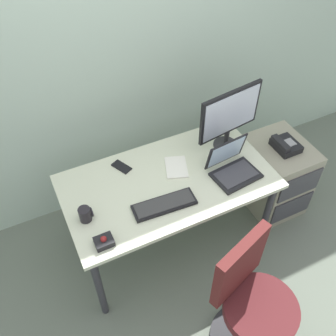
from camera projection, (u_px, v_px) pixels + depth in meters
ground_plane at (168, 240)px, 3.09m from camera, size 8.00×8.00×0.00m
back_wall at (120, 39)px, 2.55m from camera, size 6.00×0.10×2.80m
desk at (168, 188)px, 2.63m from camera, size 1.43×0.79×0.72m
file_cabinet at (275, 176)px, 3.14m from camera, size 0.42×0.53×0.65m
desk_phone at (285, 145)px, 2.87m from camera, size 0.17×0.20×0.09m
office_chair at (251, 306)px, 2.26m from camera, size 0.52×0.54×0.95m
monitor_main at (230, 116)px, 2.61m from camera, size 0.51×0.18×0.48m
keyboard at (164, 204)px, 2.41m from camera, size 0.42×0.16×0.03m
laptop at (232, 166)px, 2.59m from camera, size 0.34×0.30×0.24m
trackball_mouse at (104, 241)px, 2.21m from camera, size 0.11×0.09×0.07m
coffee_mug at (85, 214)px, 2.31m from camera, size 0.09×0.08×0.10m
paper_notepad at (176, 167)px, 2.65m from camera, size 0.21×0.25×0.01m
cell_phone at (122, 167)px, 2.65m from camera, size 0.12×0.16×0.01m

